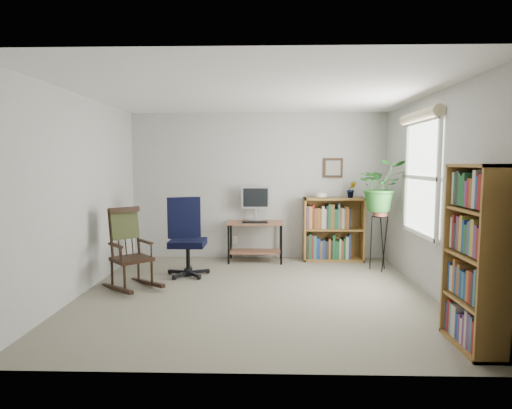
{
  "coord_description": "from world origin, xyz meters",
  "views": [
    {
      "loc": [
        0.15,
        -5.08,
        1.58
      ],
      "look_at": [
        0.0,
        0.4,
        1.05
      ],
      "focal_mm": 30.0,
      "sensor_mm": 36.0,
      "label": 1
    }
  ],
  "objects_px": {
    "desk": "(255,242)",
    "tall_bookshelf": "(476,257)",
    "low_bookshelf": "(333,229)",
    "office_chair": "(188,237)",
    "rocking_chair": "(131,248)"
  },
  "relations": [
    {
      "from": "desk",
      "to": "tall_bookshelf",
      "type": "distance_m",
      "value": 3.76
    },
    {
      "from": "desk",
      "to": "low_bookshelf",
      "type": "xyz_separation_m",
      "value": [
        1.27,
        0.12,
        0.19
      ]
    },
    {
      "from": "desk",
      "to": "office_chair",
      "type": "bearing_deg",
      "value": -135.85
    },
    {
      "from": "desk",
      "to": "low_bookshelf",
      "type": "relative_size",
      "value": 0.87
    },
    {
      "from": "office_chair",
      "to": "low_bookshelf",
      "type": "height_order",
      "value": "office_chair"
    },
    {
      "from": "rocking_chair",
      "to": "tall_bookshelf",
      "type": "distance_m",
      "value": 3.86
    },
    {
      "from": "desk",
      "to": "low_bookshelf",
      "type": "height_order",
      "value": "low_bookshelf"
    },
    {
      "from": "rocking_chair",
      "to": "low_bookshelf",
      "type": "bearing_deg",
      "value": -11.8
    },
    {
      "from": "office_chair",
      "to": "tall_bookshelf",
      "type": "distance_m",
      "value": 3.69
    },
    {
      "from": "rocking_chair",
      "to": "office_chair",
      "type": "bearing_deg",
      "value": 4.63
    },
    {
      "from": "low_bookshelf",
      "to": "tall_bookshelf",
      "type": "distance_m",
      "value": 3.38
    },
    {
      "from": "low_bookshelf",
      "to": "rocking_chair",
      "type": "bearing_deg",
      "value": -149.26
    },
    {
      "from": "desk",
      "to": "low_bookshelf",
      "type": "distance_m",
      "value": 1.29
    },
    {
      "from": "office_chair",
      "to": "tall_bookshelf",
      "type": "height_order",
      "value": "tall_bookshelf"
    },
    {
      "from": "office_chair",
      "to": "tall_bookshelf",
      "type": "xyz_separation_m",
      "value": [
        2.89,
        -2.28,
        0.23
      ]
    }
  ]
}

